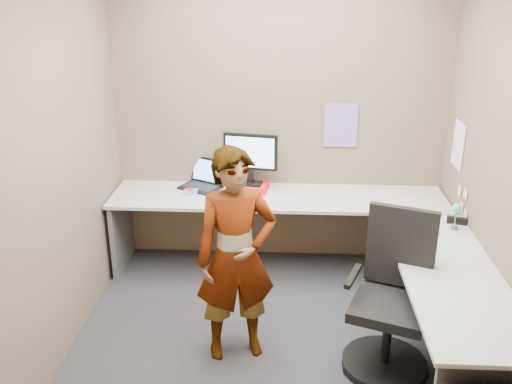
# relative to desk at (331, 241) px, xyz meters

# --- Properties ---
(ground) EXTENTS (3.00, 3.00, 0.00)m
(ground) POSITION_rel_desk_xyz_m (-0.44, -0.39, -0.59)
(ground) COLOR #242529
(ground) RESTS_ON ground
(wall_back) EXTENTS (3.00, 0.00, 3.00)m
(wall_back) POSITION_rel_desk_xyz_m (-0.44, 0.91, 0.76)
(wall_back) COLOR brown
(wall_back) RESTS_ON ground
(wall_right) EXTENTS (0.00, 2.70, 2.70)m
(wall_right) POSITION_rel_desk_xyz_m (1.06, -0.39, 0.76)
(wall_right) COLOR brown
(wall_right) RESTS_ON ground
(wall_left) EXTENTS (0.00, 2.70, 2.70)m
(wall_left) POSITION_rel_desk_xyz_m (-1.94, -0.39, 0.76)
(wall_left) COLOR brown
(wall_left) RESTS_ON ground
(desk) EXTENTS (2.98, 2.58, 0.73)m
(desk) POSITION_rel_desk_xyz_m (0.00, 0.00, 0.00)
(desk) COLOR #B8B8B8
(desk) RESTS_ON ground
(paper_ream) EXTENTS (0.34, 0.27, 0.06)m
(paper_ream) POSITION_rel_desk_xyz_m (-0.69, 0.71, 0.17)
(paper_ream) COLOR red
(paper_ream) RESTS_ON desk
(monitor) EXTENTS (0.49, 0.17, 0.46)m
(monitor) POSITION_rel_desk_xyz_m (-0.69, 0.73, 0.48)
(monitor) COLOR black
(monitor) RESTS_ON paper_ream
(laptop) EXTENTS (0.44, 0.42, 0.25)m
(laptop) POSITION_rel_desk_xyz_m (-1.12, 0.79, 0.21)
(laptop) COLOR black
(laptop) RESTS_ON desk
(trackball_mouse) EXTENTS (0.12, 0.08, 0.07)m
(trackball_mouse) POSITION_rel_desk_xyz_m (-1.21, 0.58, 0.17)
(trackball_mouse) COLOR #B7B7BC
(trackball_mouse) RESTS_ON desk
(origami) EXTENTS (0.10, 0.10, 0.06)m
(origami) POSITION_rel_desk_xyz_m (-0.78, 0.40, 0.17)
(origami) COLOR white
(origami) RESTS_ON desk
(stapler) EXTENTS (0.16, 0.08, 0.05)m
(stapler) POSITION_rel_desk_xyz_m (0.98, 0.08, 0.17)
(stapler) COLOR black
(stapler) RESTS_ON desk
(flower) EXTENTS (0.07, 0.07, 0.22)m
(flower) POSITION_rel_desk_xyz_m (0.94, -0.03, 0.28)
(flower) COLOR brown
(flower) RESTS_ON desk
(calendar_purple) EXTENTS (0.30, 0.01, 0.40)m
(calendar_purple) POSITION_rel_desk_xyz_m (0.11, 0.90, 0.71)
(calendar_purple) COLOR #846BB7
(calendar_purple) RESTS_ON wall_back
(calendar_white) EXTENTS (0.01, 0.28, 0.38)m
(calendar_white) POSITION_rel_desk_xyz_m (1.05, 0.51, 0.66)
(calendar_white) COLOR white
(calendar_white) RESTS_ON wall_right
(sticky_note_a) EXTENTS (0.01, 0.07, 0.07)m
(sticky_note_a) POSITION_rel_desk_xyz_m (1.05, 0.16, 0.36)
(sticky_note_a) COLOR #F2E059
(sticky_note_a) RESTS_ON wall_right
(sticky_note_b) EXTENTS (0.01, 0.07, 0.07)m
(sticky_note_b) POSITION_rel_desk_xyz_m (1.05, 0.21, 0.23)
(sticky_note_b) COLOR pink
(sticky_note_b) RESTS_ON wall_right
(sticky_note_c) EXTENTS (0.01, 0.07, 0.07)m
(sticky_note_c) POSITION_rel_desk_xyz_m (1.05, 0.09, 0.21)
(sticky_note_c) COLOR pink
(sticky_note_c) RESTS_ON wall_right
(sticky_note_d) EXTENTS (0.01, 0.07, 0.07)m
(sticky_note_d) POSITION_rel_desk_xyz_m (1.05, 0.31, 0.33)
(sticky_note_d) COLOR #F2E059
(sticky_note_d) RESTS_ON wall_right
(office_chair) EXTENTS (0.64, 0.64, 1.11)m
(office_chair) POSITION_rel_desk_xyz_m (0.37, -0.73, -0.13)
(office_chair) COLOR black
(office_chair) RESTS_ON ground
(person) EXTENTS (0.65, 0.51, 1.55)m
(person) POSITION_rel_desk_xyz_m (-0.70, -0.65, 0.19)
(person) COLOR #999399
(person) RESTS_ON ground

